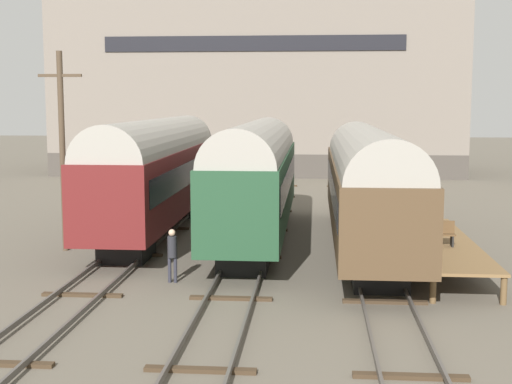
{
  "coord_description": "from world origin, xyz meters",
  "views": [
    {
      "loc": [
        2.58,
        -24.53,
        6.18
      ],
      "look_at": [
        0.0,
        6.46,
        2.2
      ],
      "focal_mm": 50.0,
      "sensor_mm": 36.0,
      "label": 1
    }
  ],
  "objects_px": {
    "train_car_green": "(256,173)",
    "person_worker": "(172,250)",
    "bench": "(435,232)",
    "train_car_maroon": "(156,169)",
    "utility_pole": "(62,148)",
    "train_car_brown": "(368,181)"
  },
  "relations": [
    {
      "from": "train_car_green",
      "to": "person_worker",
      "type": "relative_size",
      "value": 8.99
    },
    {
      "from": "train_car_green",
      "to": "bench",
      "type": "distance_m",
      "value": 8.79
    },
    {
      "from": "train_car_maroon",
      "to": "train_car_green",
      "type": "height_order",
      "value": "train_car_maroon"
    },
    {
      "from": "train_car_maroon",
      "to": "utility_pole",
      "type": "xyz_separation_m",
      "value": [
        -2.98,
        -4.06,
        1.2
      ]
    },
    {
      "from": "train_car_maroon",
      "to": "bench",
      "type": "xyz_separation_m",
      "value": [
        11.7,
        -6.65,
        -1.6
      ]
    },
    {
      "from": "train_car_brown",
      "to": "bench",
      "type": "relative_size",
      "value": 13.11
    },
    {
      "from": "train_car_maroon",
      "to": "train_car_green",
      "type": "relative_size",
      "value": 1.01
    },
    {
      "from": "train_car_maroon",
      "to": "person_worker",
      "type": "relative_size",
      "value": 9.07
    },
    {
      "from": "train_car_maroon",
      "to": "train_car_green",
      "type": "bearing_deg",
      "value": -17.2
    },
    {
      "from": "utility_pole",
      "to": "bench",
      "type": "bearing_deg",
      "value": -10.01
    },
    {
      "from": "person_worker",
      "to": "train_car_green",
      "type": "bearing_deg",
      "value": 73.24
    },
    {
      "from": "bench",
      "to": "train_car_brown",
      "type": "bearing_deg",
      "value": 119.84
    },
    {
      "from": "train_car_brown",
      "to": "utility_pole",
      "type": "distance_m",
      "value": 12.64
    },
    {
      "from": "train_car_maroon",
      "to": "person_worker",
      "type": "height_order",
      "value": "train_car_maroon"
    },
    {
      "from": "train_car_maroon",
      "to": "bench",
      "type": "bearing_deg",
      "value": -29.59
    },
    {
      "from": "train_car_brown",
      "to": "bench",
      "type": "height_order",
      "value": "train_car_brown"
    },
    {
      "from": "utility_pole",
      "to": "train_car_green",
      "type": "bearing_deg",
      "value": 18.42
    },
    {
      "from": "person_worker",
      "to": "utility_pole",
      "type": "distance_m",
      "value": 7.99
    },
    {
      "from": "bench",
      "to": "utility_pole",
      "type": "xyz_separation_m",
      "value": [
        -14.68,
        2.59,
        2.79
      ]
    },
    {
      "from": "train_car_maroon",
      "to": "bench",
      "type": "height_order",
      "value": "train_car_maroon"
    },
    {
      "from": "train_car_maroon",
      "to": "utility_pole",
      "type": "relative_size",
      "value": 2.05
    },
    {
      "from": "bench",
      "to": "person_worker",
      "type": "bearing_deg",
      "value": -165.99
    }
  ]
}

